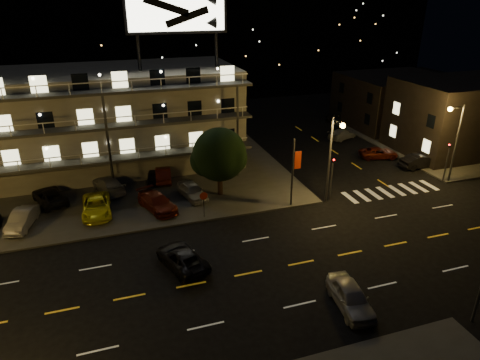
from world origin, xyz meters
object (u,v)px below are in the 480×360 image
object	(u,v)px
road_car_west	(182,258)
road_car_east	(351,297)
lot_car_2	(96,206)
lot_car_7	(108,184)
lot_car_4	(192,191)
side_car_0	(420,161)
tree	(219,156)

from	to	relation	value
road_car_west	road_car_east	bearing A→B (deg)	122.77
lot_car_2	road_car_east	xyz separation A→B (m)	(14.50, -17.16, -0.10)
lot_car_7	lot_car_2	bearing A→B (deg)	57.92
lot_car_4	lot_car_2	bearing A→B (deg)	169.94
lot_car_4	road_car_west	distance (m)	10.71
lot_car_4	side_car_0	bearing A→B (deg)	-13.92
side_car_0	tree	bearing A→B (deg)	89.93
lot_car_2	lot_car_4	bearing A→B (deg)	4.14
lot_car_4	lot_car_7	xyz separation A→B (m)	(-7.36, 3.88, 0.02)
lot_car_4	road_car_east	world-z (taller)	lot_car_4
road_car_east	road_car_west	distance (m)	11.64
road_car_east	lot_car_2	bearing A→B (deg)	137.24
road_car_west	lot_car_2	bearing A→B (deg)	-77.96
road_car_west	lot_car_4	bearing A→B (deg)	-123.80
lot_car_2	side_car_0	world-z (taller)	lot_car_2
lot_car_7	road_car_east	size ratio (longest dim) A/B	1.13
lot_car_7	side_car_0	xyz separation A→B (m)	(32.85, -3.98, -0.13)
lot_car_4	road_car_east	xyz separation A→B (m)	(5.97, -17.70, -0.10)
lot_car_4	road_car_west	world-z (taller)	lot_car_4
tree	lot_car_7	size ratio (longest dim) A/B	1.30
side_car_0	lot_car_7	bearing A→B (deg)	83.07
tree	side_car_0	xyz separation A→B (m)	(22.87, -0.02, -3.26)
road_car_east	road_car_west	bearing A→B (deg)	147.40
lot_car_2	road_car_east	world-z (taller)	lot_car_2
lot_car_2	lot_car_4	xyz separation A→B (m)	(8.53, 0.54, -0.01)
lot_car_4	road_car_west	bearing A→B (deg)	-119.91
lot_car_2	side_car_0	distance (m)	34.02
lot_car_4	road_car_east	size ratio (longest dim) A/B	0.93
side_car_0	road_car_east	distance (m)	26.29
lot_car_2	road_car_west	xyz separation A→B (m)	(5.54, -9.74, -0.18)
side_car_0	road_car_west	distance (m)	30.25
tree	side_car_0	world-z (taller)	tree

